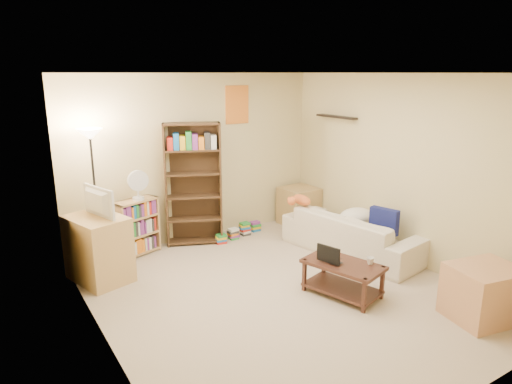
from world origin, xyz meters
TOP-DOWN VIEW (x-y plane):
  - room at (0.00, 0.01)m, footprint 4.50×4.54m
  - sofa at (1.55, 0.46)m, footprint 2.27×1.43m
  - navy_pillow at (1.72, 0.04)m, footprint 0.21×0.41m
  - cream_blanket at (1.69, 0.53)m, footprint 0.54×0.39m
  - tabby_cat at (1.17, 1.18)m, footprint 0.47×0.22m
  - coffee_table at (0.57, -0.42)m, footprint 0.72×0.99m
  - laptop at (0.52, -0.31)m, footprint 0.29×0.20m
  - laptop_screen at (0.40, -0.34)m, footprint 0.09×0.29m
  - mug at (0.80, -0.60)m, footprint 0.10×0.10m
  - tv_remote at (0.58, -0.10)m, footprint 0.13×0.16m
  - tv_stand at (-1.70, 1.49)m, footprint 0.73×0.88m
  - television at (-1.70, 1.49)m, footprint 0.68×0.42m
  - tall_bookshelf at (-0.17, 2.01)m, footprint 0.86×0.57m
  - short_bookshelf at (-1.04, 2.05)m, footprint 0.67×0.43m
  - desk_fan at (-0.99, 2.01)m, footprint 0.28×0.16m
  - floor_lamp at (-1.59, 1.88)m, footprint 0.31×0.31m
  - side_table at (1.70, 1.89)m, footprint 0.57×0.57m
  - end_cabinet at (1.45, -1.59)m, footprint 0.79×0.70m
  - book_stacks at (0.54, 1.89)m, footprint 0.91×0.34m

SIDE VIEW (x-z plane):
  - book_stacks at x=0.54m, z-range -0.02..0.19m
  - coffee_table at x=0.57m, z-range 0.05..0.45m
  - end_cabinet at x=1.45m, z-range 0.00..0.57m
  - sofa at x=1.55m, z-range 0.00..0.59m
  - side_table at x=1.70m, z-range 0.00..0.63m
  - short_bookshelf at x=-1.04m, z-range 0.00..0.80m
  - tv_remote at x=0.58m, z-range 0.39..0.41m
  - laptop at x=0.52m, z-range 0.39..0.42m
  - tv_stand at x=-1.70m, z-range 0.00..0.82m
  - mug at x=0.80m, z-range 0.39..0.48m
  - cream_blanket at x=1.69m, z-range 0.39..0.62m
  - laptop_screen at x=0.40m, z-range 0.41..0.61m
  - navy_pillow at x=1.72m, z-range 0.39..0.74m
  - tabby_cat at x=1.17m, z-range 0.59..0.75m
  - tall_bookshelf at x=-0.17m, z-range 0.05..1.87m
  - television at x=-1.70m, z-range 0.82..1.18m
  - desk_fan at x=-0.99m, z-range 0.82..1.24m
  - floor_lamp at x=-1.59m, z-range 0.55..2.38m
  - room at x=0.00m, z-range 0.36..2.88m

